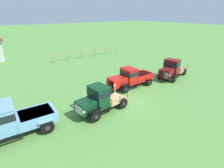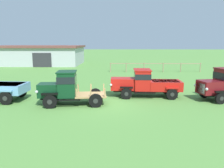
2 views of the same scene
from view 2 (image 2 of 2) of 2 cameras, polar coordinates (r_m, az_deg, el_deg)
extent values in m
plane|color=#5B9342|center=(14.95, -2.10, -5.26)|extent=(240.00, 240.00, 0.00)
cube|color=#B2B7BC|center=(44.36, -18.75, 6.96)|extent=(16.14, 9.80, 3.19)
cube|color=brown|center=(44.29, -18.89, 9.25)|extent=(16.74, 10.60, 0.36)
cube|color=#2D2D33|center=(38.93, -17.83, 5.97)|extent=(3.20, 0.08, 2.40)
cylinder|color=#997F60|center=(31.04, -0.39, 4.37)|extent=(0.12, 0.12, 1.31)
cylinder|color=#997F60|center=(31.01, 3.73, 4.34)|extent=(0.12, 0.12, 1.31)
cylinder|color=#997F60|center=(31.39, 8.37, 4.33)|extent=(0.12, 0.12, 1.31)
cylinder|color=#997F60|center=(31.75, 13.23, 4.23)|extent=(0.12, 0.12, 1.31)
cylinder|color=#997F60|center=(32.49, 17.53, 4.16)|extent=(0.12, 0.12, 1.31)
cylinder|color=#997F60|center=(33.41, 22.07, 4.04)|extent=(0.12, 0.12, 1.31)
cube|color=#997F60|center=(31.64, 11.27, 5.26)|extent=(12.93, 0.08, 0.10)
cylinder|color=black|center=(16.29, -26.05, -3.36)|extent=(0.92, 0.18, 0.92)
cylinder|color=#2D2D2D|center=(16.22, -26.20, -3.43)|extent=(0.32, 0.04, 0.32)
cylinder|color=black|center=(18.11, -22.74, -1.76)|extent=(0.92, 0.18, 0.92)
cylinder|color=#2D2D2D|center=(18.18, -22.62, -1.71)|extent=(0.32, 0.04, 0.32)
cube|color=#70A3D1|center=(17.27, -25.51, -0.99)|extent=(2.56, 2.06, 0.64)
cube|color=black|center=(17.22, -25.59, -0.04)|extent=(2.15, 1.75, 0.06)
cube|color=#70A3D1|center=(16.18, -26.20, -1.61)|extent=(1.02, 0.24, 0.12)
cube|color=#70A3D1|center=(18.01, -22.86, -0.18)|extent=(1.02, 0.24, 0.12)
cylinder|color=black|center=(14.40, -15.92, -4.46)|extent=(0.91, 0.28, 0.89)
cylinder|color=#2D2D2D|center=(14.30, -16.00, -4.57)|extent=(0.31, 0.06, 0.31)
cylinder|color=black|center=(15.99, -14.79, -2.90)|extent=(0.91, 0.28, 0.89)
cylinder|color=#2D2D2D|center=(16.09, -14.73, -2.81)|extent=(0.31, 0.06, 0.31)
cylinder|color=black|center=(14.12, -4.32, -4.37)|extent=(0.91, 0.28, 0.89)
cylinder|color=#2D2D2D|center=(14.02, -4.31, -4.48)|extent=(0.31, 0.06, 0.31)
cylinder|color=black|center=(15.74, -4.37, -2.78)|extent=(0.91, 0.28, 0.89)
cylinder|color=#2D2D2D|center=(15.84, -4.37, -2.69)|extent=(0.31, 0.06, 0.31)
cube|color=black|center=(14.98, -10.18, -3.30)|extent=(4.17, 1.35, 0.12)
cube|color=#0F381E|center=(15.10, -16.17, -1.50)|extent=(1.44, 1.30, 0.88)
cube|color=silver|center=(15.25, -18.48, -1.69)|extent=(0.16, 0.92, 0.66)
sphere|color=silver|center=(14.65, -19.10, -1.96)|extent=(0.20, 0.20, 0.20)
sphere|color=silver|center=(15.83, -18.01, -0.97)|extent=(0.20, 0.20, 0.20)
cube|color=black|center=(14.28, -16.03, -2.54)|extent=(1.04, 0.31, 0.12)
cube|color=black|center=(15.88, -14.88, -1.15)|extent=(1.04, 0.31, 0.12)
cube|color=#0F381E|center=(14.84, -11.64, -0.08)|extent=(1.27, 1.58, 1.60)
cube|color=black|center=(14.77, -11.69, 1.29)|extent=(1.32, 1.62, 0.45)
cube|color=#0F381E|center=(14.70, -11.76, 3.14)|extent=(1.39, 1.66, 0.08)
cube|color=black|center=(14.22, -11.44, -4.19)|extent=(1.57, 0.31, 0.05)
cube|color=black|center=(15.80, -10.77, -2.66)|extent=(1.57, 0.31, 0.05)
cube|color=tan|center=(14.89, -5.52, -2.83)|extent=(2.18, 1.88, 0.10)
cube|color=tan|center=(14.08, -9.28, -2.34)|extent=(0.09, 0.09, 0.56)
cube|color=tan|center=(15.63, -8.84, -1.02)|extent=(0.09, 0.09, 0.56)
cube|color=tan|center=(14.04, -5.58, -2.29)|extent=(0.09, 0.09, 0.56)
cube|color=tan|center=(15.59, -5.51, -0.97)|extent=(0.09, 0.09, 0.56)
cube|color=tan|center=(14.05, -1.88, -2.23)|extent=(0.09, 0.09, 0.56)
cube|color=tan|center=(15.60, -2.17, -0.92)|extent=(0.09, 0.09, 0.56)
cylinder|color=black|center=(16.13, 3.78, -2.56)|extent=(0.83, 0.20, 0.83)
cylinder|color=#2D2D2D|center=(16.02, 3.79, -2.65)|extent=(0.29, 0.04, 0.29)
cylinder|color=black|center=(17.90, 3.67, -1.21)|extent=(0.83, 0.20, 0.83)
cylinder|color=#2D2D2D|center=(18.01, 3.67, -1.14)|extent=(0.29, 0.04, 0.29)
cylinder|color=black|center=(16.54, 15.40, -2.59)|extent=(0.83, 0.20, 0.83)
cylinder|color=#2D2D2D|center=(16.43, 15.48, -2.68)|extent=(0.29, 0.04, 0.29)
cylinder|color=black|center=(18.27, 14.17, -1.28)|extent=(0.83, 0.20, 0.83)
cylinder|color=#2D2D2D|center=(18.38, 14.10, -1.21)|extent=(0.29, 0.04, 0.29)
cube|color=black|center=(17.09, 8.73, -1.62)|extent=(4.93, 1.10, 0.12)
cube|color=red|center=(16.89, 2.83, 0.08)|extent=(1.84, 1.31, 0.88)
cube|color=silver|center=(16.92, -0.15, -0.04)|extent=(0.08, 1.00, 0.66)
sphere|color=silver|center=(16.24, -0.30, -0.27)|extent=(0.20, 0.20, 0.20)
sphere|color=silver|center=(17.58, -0.07, 0.59)|extent=(0.20, 0.20, 0.20)
cube|color=black|center=(16.03, 3.80, -0.94)|extent=(0.96, 0.22, 0.12)
cube|color=black|center=(17.81, 3.69, 0.25)|extent=(0.96, 0.22, 0.12)
cube|color=red|center=(16.91, 7.86, 1.04)|extent=(1.18, 1.63, 1.49)
cube|color=black|center=(16.86, 7.89, 2.16)|extent=(1.23, 1.66, 0.42)
cube|color=red|center=(16.80, 7.93, 3.68)|extent=(1.30, 1.70, 0.08)
cube|color=black|center=(16.21, 8.47, -2.36)|extent=(1.61, 0.17, 0.05)
cube|color=black|center=(17.95, 7.91, -1.07)|extent=(1.61, 0.17, 0.05)
cube|color=red|center=(17.23, 13.67, -0.31)|extent=(2.41, 1.72, 0.70)
cube|color=black|center=(17.18, 13.72, 0.74)|extent=(2.03, 1.46, 0.06)
cube|color=red|center=(16.44, 15.48, -1.01)|extent=(0.92, 0.22, 0.12)
cube|color=red|center=(18.18, 14.23, 0.16)|extent=(0.92, 0.22, 0.12)
cylinder|color=black|center=(16.57, 26.55, -3.36)|extent=(0.83, 0.34, 0.81)
cylinder|color=#2D2D2D|center=(16.50, 26.76, -3.44)|extent=(0.28, 0.09, 0.28)
cylinder|color=black|center=(18.00, 23.00, -2.02)|extent=(0.83, 0.34, 0.81)
cylinder|color=#2D2D2D|center=(18.08, 22.83, -1.96)|extent=(0.28, 0.09, 0.28)
cube|color=maroon|center=(17.02, 24.24, -0.73)|extent=(1.77, 1.59, 0.93)
cube|color=silver|center=(16.62, 22.17, -1.00)|extent=(0.28, 0.99, 0.70)
sphere|color=silver|center=(16.05, 23.50, -1.24)|extent=(0.20, 0.20, 0.20)
sphere|color=silver|center=(17.16, 20.91, -0.32)|extent=(0.20, 0.20, 0.20)
cube|color=black|center=(16.48, 26.68, -1.82)|extent=(0.96, 0.40, 0.12)
cube|color=black|center=(17.91, 23.11, -0.60)|extent=(0.96, 0.40, 0.12)
cube|color=black|center=(18.69, 26.13, -1.64)|extent=(1.59, 0.49, 0.05)
camera|label=1|loc=(10.99, -70.36, 21.32)|focal=28.00mm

